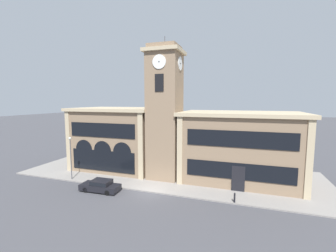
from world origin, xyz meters
The scene contains 8 objects.
ground_plane centered at (0.00, 0.00, 0.00)m, with size 300.00×300.00×0.00m, color #424247.
sidewalk_kerb centered at (0.00, 7.35, 0.07)m, with size 42.88×14.69×0.15m.
clock_tower centered at (0.00, 5.59, 9.10)m, with size 4.86×4.86×19.31m.
town_hall_left_wing centered at (-8.75, 8.07, 4.87)m, with size 13.43×9.88×9.69m.
town_hall_right_wing centered at (9.91, 8.08, 4.68)m, with size 15.76×9.88×9.31m.
parked_car_near centered at (-5.70, -1.45, 0.73)m, with size 4.82×2.04×1.40m.
street_lamp centered at (-11.76, 0.56, 3.96)m, with size 0.36×0.36×5.82m.
bollard centered at (9.65, 0.21, 0.67)m, with size 0.18×0.18×1.06m.
Camera 1 is at (10.18, -23.43, 10.80)m, focal length 24.00 mm.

